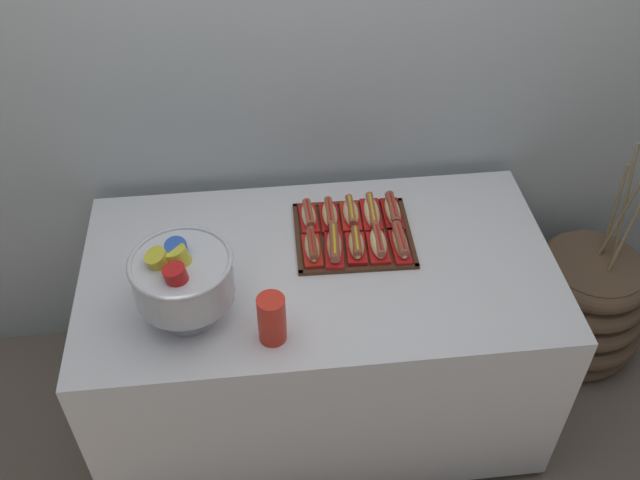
{
  "coord_description": "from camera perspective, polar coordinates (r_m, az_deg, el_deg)",
  "views": [
    {
      "loc": [
        -0.18,
        -1.68,
        2.46
      ],
      "look_at": [
        0.0,
        0.02,
        0.88
      ],
      "focal_mm": 39.65,
      "sensor_mm": 36.0,
      "label": 1
    }
  ],
  "objects": [
    {
      "name": "ground_plane",
      "position": [
        2.98,
        -0.05,
        -12.82
      ],
      "size": [
        10.0,
        10.0,
        0.0
      ],
      "primitive_type": "plane",
      "color": "#7A6B5B"
    },
    {
      "name": "back_wall",
      "position": [
        2.5,
        -1.44,
        15.12
      ],
      "size": [
        6.0,
        0.1,
        2.6
      ],
      "primitive_type": "cube",
      "color": "#B2BCC1",
      "rests_on": "ground_plane"
    },
    {
      "name": "buffet_table",
      "position": [
        2.65,
        -0.05,
        -7.73
      ],
      "size": [
        1.59,
        0.87,
        0.79
      ],
      "color": "silver",
      "rests_on": "ground_plane"
    },
    {
      "name": "floor_vase",
      "position": [
        3.19,
        20.3,
        -4.9
      ],
      "size": [
        0.54,
        0.54,
        1.06
      ],
      "color": "brown",
      "rests_on": "ground_plane"
    },
    {
      "name": "serving_tray",
      "position": [
        2.47,
        2.69,
        0.38
      ],
      "size": [
        0.41,
        0.37,
        0.01
      ],
      "color": "#472B19",
      "rests_on": "buffet_table"
    },
    {
      "name": "hot_dog_0",
      "position": [
        2.38,
        -0.64,
        -0.6
      ],
      "size": [
        0.06,
        0.16,
        0.06
      ],
      "color": "red",
      "rests_on": "serving_tray"
    },
    {
      "name": "hot_dog_1",
      "position": [
        2.38,
        1.15,
        -0.46
      ],
      "size": [
        0.08,
        0.19,
        0.07
      ],
      "color": "red",
      "rests_on": "serving_tray"
    },
    {
      "name": "hot_dog_2",
      "position": [
        2.39,
        2.94,
        -0.4
      ],
      "size": [
        0.08,
        0.16,
        0.06
      ],
      "color": "red",
      "rests_on": "serving_tray"
    },
    {
      "name": "hot_dog_3",
      "position": [
        2.4,
        4.72,
        -0.29
      ],
      "size": [
        0.07,
        0.16,
        0.06
      ],
      "color": "red",
      "rests_on": "serving_tray"
    },
    {
      "name": "hot_dog_4",
      "position": [
        2.41,
        6.48,
        -0.18
      ],
      "size": [
        0.06,
        0.18,
        0.06
      ],
      "color": "red",
      "rests_on": "serving_tray"
    },
    {
      "name": "hot_dog_5",
      "position": [
        2.5,
        -0.92,
        1.94
      ],
      "size": [
        0.06,
        0.15,
        0.06
      ],
      "color": "red",
      "rests_on": "serving_tray"
    },
    {
      "name": "hot_dog_6",
      "position": [
        2.51,
        0.79,
        2.02
      ],
      "size": [
        0.07,
        0.16,
        0.06
      ],
      "color": "#B21414",
      "rests_on": "serving_tray"
    },
    {
      "name": "hot_dog_7",
      "position": [
        2.51,
        2.49,
        2.15
      ],
      "size": [
        0.07,
        0.16,
        0.06
      ],
      "color": "red",
      "rests_on": "serving_tray"
    },
    {
      "name": "hot_dog_8",
      "position": [
        2.52,
        4.18,
        2.2
      ],
      "size": [
        0.08,
        0.18,
        0.06
      ],
      "color": "red",
      "rests_on": "serving_tray"
    },
    {
      "name": "hot_dog_9",
      "position": [
        2.53,
        5.87,
        2.34
      ],
      "size": [
        0.07,
        0.18,
        0.06
      ],
      "color": "#B21414",
      "rests_on": "serving_tray"
    },
    {
      "name": "punch_bowl",
      "position": [
        2.14,
        -11.05,
        -2.95
      ],
      "size": [
        0.31,
        0.31,
        0.28
      ],
      "color": "silver",
      "rests_on": "buffet_table"
    },
    {
      "name": "cup_stack",
      "position": [
        2.1,
        -3.91,
        -6.37
      ],
      "size": [
        0.08,
        0.08,
        0.17
      ],
      "color": "red",
      "rests_on": "buffet_table"
    }
  ]
}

